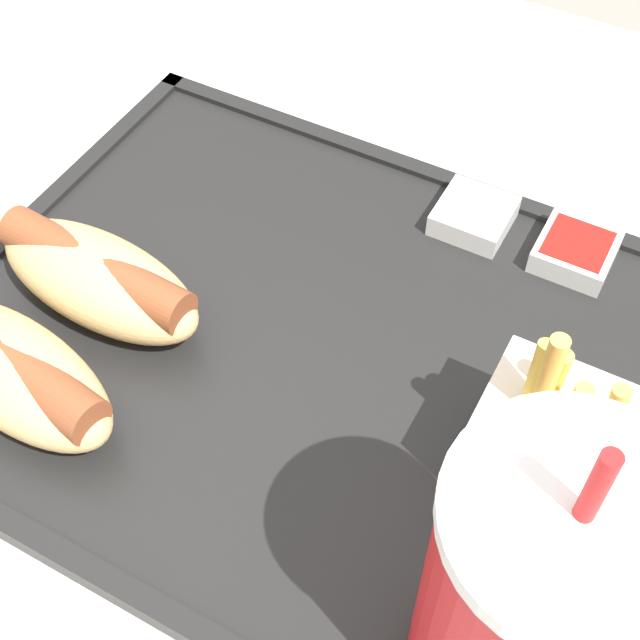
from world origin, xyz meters
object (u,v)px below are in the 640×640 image
(hot_dog_far, at_px, (13,370))
(hot_dog_near, at_px, (98,278))
(fries_carton, at_px, (560,437))
(sauce_cup_ketchup, at_px, (575,251))
(soda_cup, at_px, (536,606))
(sauce_cup_mayo, at_px, (474,215))

(hot_dog_far, relative_size, hot_dog_near, 1.03)
(fries_carton, distance_m, sauce_cup_ketchup, 0.15)
(hot_dog_far, bearing_deg, soda_cup, 177.48)
(hot_dog_near, distance_m, fries_carton, 0.27)
(sauce_cup_ketchup, bearing_deg, soda_cup, 101.66)
(hot_dog_near, xyz_separation_m, sauce_cup_ketchup, (-0.23, -0.17, -0.02))
(hot_dog_far, distance_m, hot_dog_near, 0.07)
(soda_cup, distance_m, hot_dog_far, 0.29)
(hot_dog_near, distance_m, sauce_cup_ketchup, 0.28)
(soda_cup, height_order, sauce_cup_mayo, soda_cup)
(hot_dog_far, height_order, sauce_cup_ketchup, hot_dog_far)
(hot_dog_near, xyz_separation_m, fries_carton, (-0.27, -0.02, 0.01))
(hot_dog_near, height_order, sauce_cup_ketchup, hot_dog_near)
(fries_carton, xyz_separation_m, sauce_cup_ketchup, (0.04, -0.15, -0.02))
(hot_dog_near, height_order, sauce_cup_mayo, hot_dog_near)
(hot_dog_far, distance_m, sauce_cup_mayo, 0.29)
(soda_cup, relative_size, hot_dog_far, 1.32)
(hot_dog_far, height_order, fries_carton, fries_carton)
(soda_cup, xyz_separation_m, sauce_cup_ketchup, (0.05, -0.25, -0.07))
(hot_dog_near, distance_m, sauce_cup_mayo, 0.23)
(hot_dog_near, bearing_deg, fries_carton, -175.54)
(sauce_cup_mayo, xyz_separation_m, sauce_cup_ketchup, (-0.07, -0.00, 0.00))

